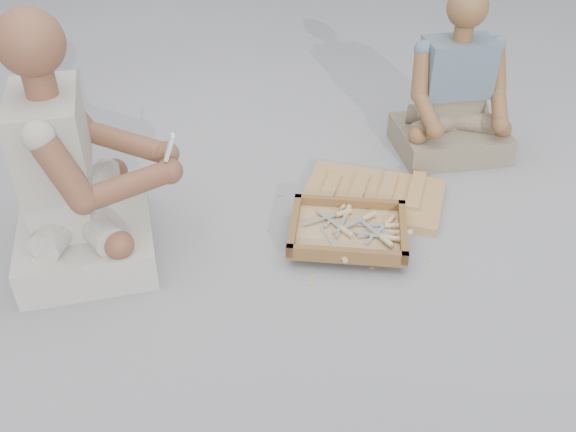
{
  "coord_description": "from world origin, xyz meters",
  "views": [
    {
      "loc": [
        -0.19,
        -1.65,
        1.6
      ],
      "look_at": [
        -0.1,
        0.16,
        0.3
      ],
      "focal_mm": 40.0,
      "sensor_mm": 36.0,
      "label": 1
    }
  ],
  "objects_px": {
    "carved_panel": "(373,196)",
    "companion": "(454,101)",
    "tool_tray": "(348,231)",
    "craftsman": "(74,179)"
  },
  "relations": [
    {
      "from": "tool_tray",
      "to": "craftsman",
      "type": "bearing_deg",
      "value": 179.44
    },
    {
      "from": "carved_panel",
      "to": "craftsman",
      "type": "bearing_deg",
      "value": -166.22
    },
    {
      "from": "craftsman",
      "to": "companion",
      "type": "relative_size",
      "value": 1.22
    },
    {
      "from": "tool_tray",
      "to": "craftsman",
      "type": "distance_m",
      "value": 1.07
    },
    {
      "from": "carved_panel",
      "to": "companion",
      "type": "xyz_separation_m",
      "value": [
        0.44,
        0.43,
        0.25
      ]
    },
    {
      "from": "craftsman",
      "to": "companion",
      "type": "distance_m",
      "value": 1.78
    },
    {
      "from": "craftsman",
      "to": "companion",
      "type": "xyz_separation_m",
      "value": [
        1.62,
        0.72,
        -0.06
      ]
    },
    {
      "from": "tool_tray",
      "to": "companion",
      "type": "xyz_separation_m",
      "value": [
        0.59,
        0.73,
        0.2
      ]
    },
    {
      "from": "carved_panel",
      "to": "craftsman",
      "type": "height_order",
      "value": "craftsman"
    },
    {
      "from": "carved_panel",
      "to": "craftsman",
      "type": "distance_m",
      "value": 1.26
    }
  ]
}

